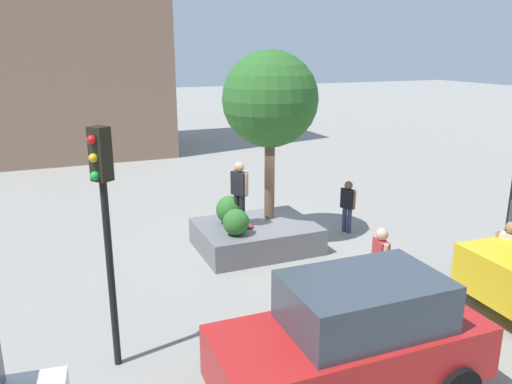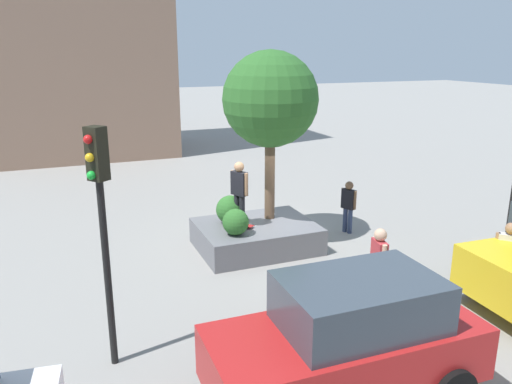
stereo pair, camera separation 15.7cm
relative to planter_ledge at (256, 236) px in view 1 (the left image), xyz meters
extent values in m
plane|color=gray|center=(-0.35, -0.21, -0.35)|extent=(120.00, 120.00, 0.00)
cube|color=slate|center=(0.00, 0.00, 0.00)|extent=(3.11, 2.38, 0.71)
cylinder|color=brown|center=(-0.55, -0.35, 1.65)|extent=(0.28, 0.28, 2.60)
sphere|color=#2D6628|center=(-0.55, -0.35, 3.65)|extent=(2.55, 2.55, 2.55)
sphere|color=#2D6628|center=(0.79, 0.57, 0.69)|extent=(0.68, 0.68, 0.68)
sphere|color=#2D6628|center=(0.62, -0.32, 0.74)|extent=(0.77, 0.77, 0.77)
cube|color=#A51E1E|center=(0.48, 0.01, 0.42)|extent=(0.64, 0.77, 0.02)
sphere|color=beige|center=(0.26, 0.17, 0.38)|extent=(0.06, 0.06, 0.06)
sphere|color=beige|center=(0.40, 0.27, 0.38)|extent=(0.06, 0.06, 0.06)
sphere|color=beige|center=(0.56, -0.24, 0.38)|extent=(0.06, 0.06, 0.06)
sphere|color=beige|center=(0.70, -0.14, 0.38)|extent=(0.06, 0.06, 0.06)
cylinder|color=black|center=(0.52, -0.07, 0.83)|extent=(0.15, 0.15, 0.80)
cylinder|color=black|center=(0.43, 0.10, 0.83)|extent=(0.15, 0.15, 0.80)
cube|color=black|center=(0.48, 0.01, 1.54)|extent=(0.38, 0.49, 0.63)
cylinder|color=#9E7251|center=(0.59, -0.20, 1.56)|extent=(0.10, 0.10, 0.59)
cylinder|color=#9E7251|center=(0.37, 0.23, 1.56)|extent=(0.10, 0.10, 0.59)
sphere|color=#9E7251|center=(0.48, 0.01, 1.99)|extent=(0.26, 0.26, 0.26)
cylinder|color=black|center=(-3.57, 4.41, 0.05)|extent=(0.81, 0.27, 0.80)
cube|color=#B21E1E|center=(1.03, 6.22, 0.43)|extent=(4.29, 1.86, 0.85)
cube|color=#38424C|center=(0.81, 6.22, 1.24)|extent=(2.41, 1.62, 0.77)
cylinder|color=black|center=(2.37, 5.30, 0.01)|extent=(0.73, 0.23, 0.72)
cylinder|color=black|center=(-0.35, 5.35, 0.01)|extent=(0.73, 0.23, 0.72)
cylinder|color=black|center=(4.25, 3.97, 1.29)|extent=(0.12, 0.12, 3.29)
cube|color=black|center=(4.25, 3.97, 3.36)|extent=(0.36, 0.37, 0.85)
sphere|color=red|center=(4.37, 4.06, 3.61)|extent=(0.14, 0.14, 0.14)
sphere|color=gold|center=(4.37, 4.06, 3.33)|extent=(0.14, 0.14, 0.14)
sphere|color=green|center=(4.37, 4.06, 3.05)|extent=(0.14, 0.14, 0.14)
cylinder|color=navy|center=(-2.96, -0.23, 0.02)|extent=(0.14, 0.14, 0.74)
cylinder|color=navy|center=(-3.02, -0.07, 0.02)|extent=(0.14, 0.14, 0.74)
cube|color=black|center=(-2.99, -0.15, 0.68)|extent=(0.32, 0.46, 0.58)
cylinder|color=brown|center=(-2.91, -0.36, 0.70)|extent=(0.09, 0.09, 0.55)
cylinder|color=brown|center=(-3.07, 0.05, 0.70)|extent=(0.09, 0.09, 0.55)
sphere|color=brown|center=(-2.99, -0.15, 1.09)|extent=(0.24, 0.24, 0.24)
cylinder|color=navy|center=(-1.22, 3.81, 0.06)|extent=(0.15, 0.15, 0.82)
cylinder|color=navy|center=(-1.18, 4.01, 0.06)|extent=(0.15, 0.15, 0.82)
cube|color=#B23338|center=(-1.20, 3.91, 0.78)|extent=(0.29, 0.49, 0.64)
cylinder|color=#D8AD8C|center=(-1.25, 3.67, 0.80)|extent=(0.10, 0.10, 0.60)
cylinder|color=#D8AD8C|center=(-1.15, 4.15, 0.80)|extent=(0.10, 0.10, 0.60)
sphere|color=#D8AD8C|center=(-1.20, 3.91, 1.24)|extent=(0.27, 0.27, 0.27)
cylinder|color=#8C9EB7|center=(-3.94, 4.58, 0.06)|extent=(0.15, 0.15, 0.82)
cylinder|color=#8C9EB7|center=(-4.07, 4.73, 0.06)|extent=(0.15, 0.15, 0.82)
cube|color=silver|center=(-4.01, 4.65, 0.79)|extent=(0.46, 0.48, 0.64)
cylinder|color=#9E7251|center=(-3.84, 4.47, 0.81)|extent=(0.10, 0.10, 0.61)
sphere|color=#9E7251|center=(-4.01, 4.65, 1.24)|extent=(0.27, 0.27, 0.27)
camera|label=1|loc=(4.98, 11.98, 4.92)|focal=35.52mm
camera|label=2|loc=(4.83, 12.04, 4.92)|focal=35.52mm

